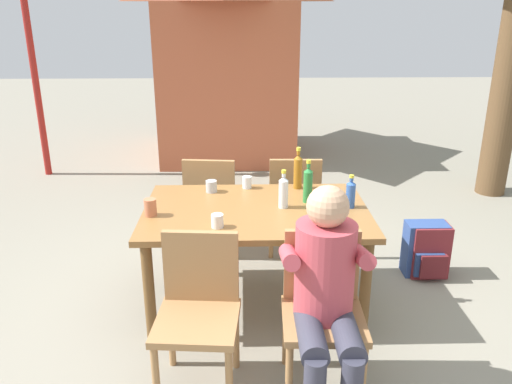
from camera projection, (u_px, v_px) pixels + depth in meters
name	position (u px, v px, depth m)	size (l,w,h in m)	color
ground_plane	(256.00, 302.00, 3.74)	(24.00, 24.00, 0.00)	gray
dining_table	(256.00, 220.00, 3.52)	(1.51, 1.00, 0.73)	olive
chair_near_right	(322.00, 303.00, 2.83)	(0.46, 0.46, 0.87)	#A37547
chair_far_right	(294.00, 199.00, 4.33)	(0.45, 0.45, 0.87)	#A37547
chair_far_left	(212.00, 200.00, 4.31)	(0.48, 0.48, 0.87)	#A37547
chair_near_left	(199.00, 304.00, 2.81)	(0.47, 0.47, 0.87)	#A37547
person_in_white_shirt	(326.00, 286.00, 2.67)	(0.47, 0.61, 1.18)	#B7424C
bottle_green	(308.00, 184.00, 3.56)	(0.06, 0.06, 0.31)	#287A38
bottle_blue	(351.00, 194.00, 3.48)	(0.06, 0.06, 0.23)	#2D56A3
bottle_amber	(298.00, 171.00, 3.83)	(0.06, 0.06, 0.32)	#996019
bottle_clear	(283.00, 192.00, 3.47)	(0.06, 0.06, 0.27)	white
cup_white	(217.00, 221.00, 3.18)	(0.08, 0.08, 0.08)	white
cup_glass	(247.00, 182.00, 3.86)	(0.07, 0.07, 0.09)	silver
cup_steel	(211.00, 186.00, 3.78)	(0.08, 0.08, 0.09)	#B2B7BC
cup_terracotta	(150.00, 207.00, 3.35)	(0.08, 0.08, 0.11)	#BC6B47
table_knife	(324.00, 216.00, 3.35)	(0.23, 0.12, 0.01)	silver
backpack_by_near_side	(425.00, 250.00, 4.06)	(0.32, 0.24, 0.43)	#2D4784
backpack_by_far_side	(429.00, 251.00, 4.05)	(0.29, 0.26, 0.42)	maroon
brick_kiosk	(228.00, 55.00, 7.05)	(2.03, 2.15, 2.61)	#B25638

